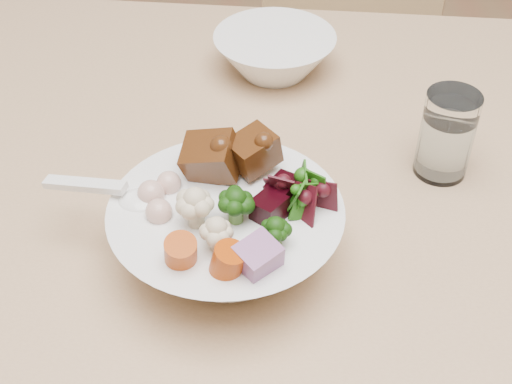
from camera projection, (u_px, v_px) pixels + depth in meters
dining_table at (427, 240)px, 0.83m from camera, size 1.56×0.97×0.70m
chair_far at (333, 76)px, 1.43m from camera, size 0.47×0.47×0.80m
food_bowl at (228, 229)px, 0.69m from camera, size 0.23×0.23×0.12m
soup_spoon at (127, 197)px, 0.68m from camera, size 0.13×0.06×0.02m
water_glass at (446, 138)px, 0.79m from camera, size 0.06×0.06×0.10m
side_bowl at (274, 54)px, 0.96m from camera, size 0.16×0.16×0.05m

